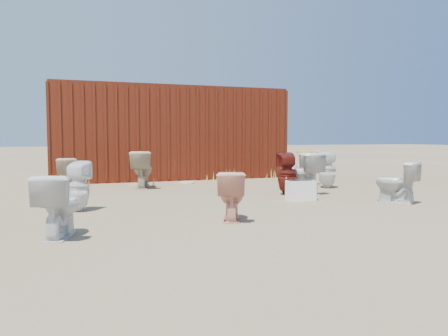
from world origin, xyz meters
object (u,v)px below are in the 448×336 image
object	(u,v)px
toilet_front_maroon	(287,174)
loose_tank	(301,190)
toilet_back_a	(78,186)
toilet_front_pink	(231,196)
shipping_container	(168,133)
toilet_front_c	(304,173)
toilet_front_e	(396,182)
toilet_back_beige_left	(68,175)
toilet_back_e	(327,169)
toilet_front_a	(58,206)
toilet_back_yellowlid	(304,168)
toilet_back_beige_right	(142,170)

from	to	relation	value
toilet_front_maroon	loose_tank	xyz separation A→B (m)	(-0.13, -0.76, -0.23)
toilet_back_a	toilet_front_pink	bearing A→B (deg)	170.59
shipping_container	toilet_front_c	xyz separation A→B (m)	(1.69, -4.43, -0.80)
toilet_front_c	toilet_front_e	size ratio (longest dim) A/B	1.15
shipping_container	toilet_front_pink	bearing A→B (deg)	-95.09
toilet_back_a	toilet_back_beige_left	bearing A→B (deg)	-59.34
loose_tank	toilet_back_e	bearing A→B (deg)	49.08
toilet_front_e	toilet_front_pink	bearing A→B (deg)	-16.16
toilet_back_e	loose_tank	size ratio (longest dim) A/B	1.63
toilet_front_e	toilet_front_a	bearing A→B (deg)	-16.70
toilet_front_c	toilet_back_yellowlid	world-z (taller)	toilet_front_c
toilet_front_pink	toilet_back_e	distance (m)	4.25
toilet_front_a	toilet_back_a	size ratio (longest dim) A/B	0.93
shipping_container	toilet_back_yellowlid	distance (m)	3.95
toilet_back_e	loose_tank	distance (m)	2.10
toilet_back_beige_right	toilet_front_e	bearing A→B (deg)	150.63
toilet_back_beige_left	toilet_back_beige_right	bearing A→B (deg)	-168.54
toilet_front_e	toilet_back_a	distance (m)	5.07
toilet_back_beige_right	toilet_front_c	bearing A→B (deg)	159.52
toilet_front_c	toilet_back_beige_right	size ratio (longest dim) A/B	1.00
toilet_front_pink	toilet_front_maroon	size ratio (longest dim) A/B	0.81
toilet_front_c	toilet_back_beige_left	distance (m)	4.66
toilet_front_c	toilet_front_e	bearing A→B (deg)	106.62
toilet_front_pink	toilet_back_e	world-z (taller)	toilet_back_e
toilet_front_pink	toilet_front_c	bearing A→B (deg)	-116.57
toilet_front_pink	toilet_back_e	bearing A→B (deg)	-118.64
toilet_back_a	toilet_back_yellowlid	xyz separation A→B (m)	(5.10, 2.28, -0.00)
toilet_front_a	toilet_back_a	xyz separation A→B (m)	(0.23, 1.69, 0.02)
toilet_front_maroon	toilet_back_beige_right	xyz separation A→B (m)	(-2.42, 2.04, -0.00)
toilet_front_maroon	toilet_back_beige_right	size ratio (longest dim) A/B	1.01
toilet_back_yellowlid	toilet_back_e	world-z (taller)	toilet_back_e
toilet_front_a	toilet_front_e	xyz separation A→B (m)	(5.22, 0.80, -0.00)
toilet_front_e	toilet_back_e	world-z (taller)	toilet_back_e
toilet_front_e	toilet_back_beige_left	bearing A→B (deg)	-58.45
toilet_back_beige_right	toilet_back_yellowlid	bearing A→B (deg)	-170.91
toilet_front_a	toilet_front_e	distance (m)	5.28
toilet_back_a	toilet_back_e	xyz separation A→B (m)	(5.13, 1.35, 0.04)
toilet_front_c	toilet_front_maroon	xyz separation A→B (m)	(-0.38, -0.03, 0.00)
toilet_back_beige_right	toilet_back_e	bearing A→B (deg)	175.74
toilet_front_pink	toilet_front_c	distance (m)	3.08
toilet_front_a	toilet_front_maroon	size ratio (longest dim) A/B	0.86
toilet_front_pink	toilet_front_maroon	bearing A→B (deg)	-111.86
toilet_front_e	toilet_back_yellowlid	bearing A→B (deg)	-117.31
toilet_front_pink	toilet_front_e	distance (m)	3.15
toilet_front_maroon	toilet_front_pink	bearing A→B (deg)	60.81
toilet_front_c	loose_tank	world-z (taller)	toilet_front_c
toilet_back_a	toilet_back_beige_left	world-z (taller)	toilet_back_a
toilet_back_beige_left	toilet_front_e	bearing A→B (deg)	149.65
toilet_front_a	toilet_back_beige_left	xyz separation A→B (m)	(0.09, 4.14, -0.00)
toilet_back_beige_left	toilet_back_yellowlid	xyz separation A→B (m)	(5.25, -0.17, 0.02)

